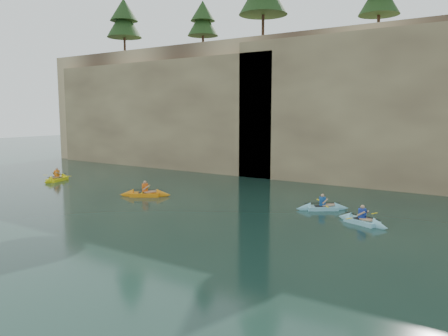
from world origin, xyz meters
The scene contains 10 objects.
ground centered at (0.00, 0.00, 0.00)m, with size 160.00×160.00×0.00m, color black.
cliff centered at (0.00, 30.00, 6.00)m, with size 70.00×16.00×12.00m, color tan.
cliff_slab_west centered at (-20.00, 22.60, 5.28)m, with size 26.00×2.40×10.56m, color tan.
cliff_slab_center centered at (2.00, 22.60, 5.70)m, with size 24.00×2.40×11.40m, color tan.
sea_cave_west centered at (-18.00, 21.95, 2.00)m, with size 4.50×1.00×4.00m, color black.
sea_cave_center centered at (-4.00, 21.95, 1.60)m, with size 3.50×1.00×3.20m, color black.
kayaker_orange centered at (-10.30, 10.54, 0.16)m, with size 3.21×2.42×1.26m.
kayaker_ltblue_near centered at (3.35, 11.39, 0.14)m, with size 3.00×2.17×1.16m.
kayaker_yellow centered at (-20.56, 11.28, 0.16)m, with size 2.42×3.23×1.30m.
kayaker_ltblue_mid centered at (0.61, 13.20, 0.14)m, with size 2.77×2.33×1.12m.
Camera 1 is at (9.37, -9.50, 5.41)m, focal length 35.00 mm.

